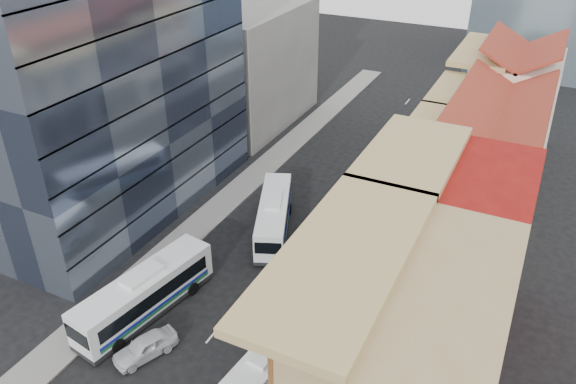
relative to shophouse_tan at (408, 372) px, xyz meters
The scene contains 13 objects.
sidewalk_right 18.82m from the shophouse_tan, 107.93° to the left, with size 3.00×90.00×0.15m, color slate.
sidewalk_left 28.82m from the shophouse_tan, 142.93° to the left, with size 3.00×90.00×0.15m, color slate.
shophouse_tan is the anchor object (origin of this frame).
shophouse_red 12.00m from the shophouse_tan, 90.00° to the left, with size 8.00×10.00×12.00m, color maroon.
shophouse_cream_near 21.52m from the shophouse_tan, 90.00° to the left, with size 8.00×9.00×10.00m, color white.
shophouse_cream_mid 30.52m from the shophouse_tan, 90.00° to the left, with size 8.00×9.00×10.00m, color white.
shophouse_cream_far 41.00m from the shophouse_tan, 90.00° to the left, with size 8.00×12.00×11.00m, color white.
office_tower 35.19m from the shophouse_tan, 155.70° to the left, with size 12.00×26.00×30.00m, color #3A445B.
office_block_far 47.64m from the shophouse_tan, 129.04° to the left, with size 10.00×18.00×14.00m, color gray.
bus_left_near 20.11m from the shophouse_tan, behind, with size 2.68×11.42×3.66m, color white, non-canonical shape.
bus_left_far 22.97m from the shophouse_tan, 135.17° to the left, with size 2.49×10.62×3.41m, color white, non-canonical shape.
bus_right 9.61m from the shophouse_tan, behind, with size 2.26×9.66×3.10m, color white, non-canonical shape.
sedan_left 17.78m from the shophouse_tan, behind, with size 1.77×4.39×1.49m, color silver.
Camera 1 is at (17.31, -15.59, 28.38)m, focal length 35.00 mm.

